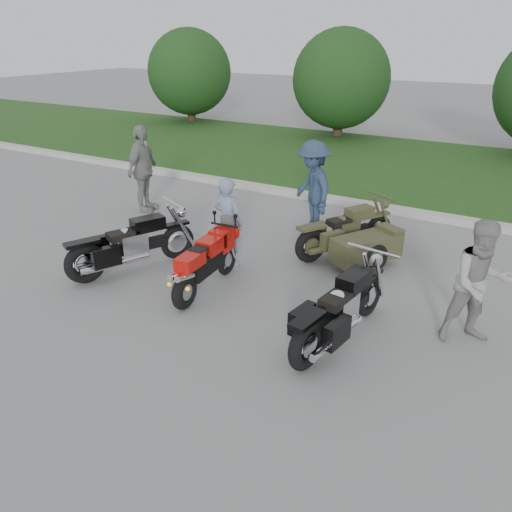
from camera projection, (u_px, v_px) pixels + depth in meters
The scene contains 13 objects.
ground at pixel (186, 314), 7.36m from camera, with size 80.00×80.00×0.00m, color gray.
curb at pixel (338, 201), 12.06m from camera, with size 60.00×0.30×0.15m, color #B9B6AE.
grass_strip at pixel (388, 165), 15.33m from camera, with size 60.00×8.00×0.14m, color #2F6121.
tree_far_left at pixel (190, 72), 21.68m from camera, with size 3.60×3.60×4.00m.
tree_mid_left at pixel (341, 79), 18.47m from camera, with size 3.60×3.60×4.00m.
sportbike_red at pixel (205, 262), 7.82m from camera, with size 0.38×1.84×0.87m.
cruiser_left at pixel (128, 247), 8.49m from camera, with size 1.12×2.20×0.91m.
cruiser_right at pixel (338, 313), 6.52m from camera, with size 0.53×2.28×0.88m.
cruiser_sidecar at pixel (356, 241), 8.87m from camera, with size 1.70×2.07×0.85m.
person_stripe at pixel (228, 222), 8.65m from camera, with size 0.58×0.38×1.58m, color #7887A4.
person_grey at pixel (480, 283), 6.41m from camera, with size 0.83×0.65×1.71m, color #9C9C96.
person_denim at pixel (312, 188), 9.96m from camera, with size 1.23×0.71×1.90m, color navy.
person_back at pixel (143, 169), 11.22m from camera, with size 1.15×0.48×1.96m, color gray.
Camera 1 is at (4.09, -4.98, 3.81)m, focal length 35.00 mm.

